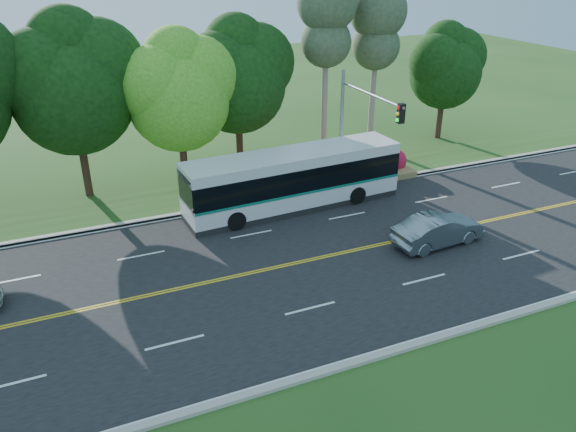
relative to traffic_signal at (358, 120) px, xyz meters
name	(u,v)px	position (x,y,z in m)	size (l,w,h in m)	color
ground	(288,265)	(-6.49, -5.40, -4.67)	(120.00, 120.00, 0.00)	#244D19
road	(288,265)	(-6.49, -5.40, -4.66)	(60.00, 14.00, 0.02)	black
curb_north	(238,204)	(-6.49, 1.75, -4.60)	(60.00, 0.30, 0.15)	#ACA89B
curb_south	(368,359)	(-6.49, -12.55, -4.60)	(60.00, 0.30, 0.15)	#ACA89B
grass_verge	(228,193)	(-6.49, 3.60, -4.62)	(60.00, 4.00, 0.10)	#244D19
lane_markings	(286,265)	(-6.59, -5.40, -4.65)	(57.60, 13.82, 0.00)	gold
tree_row	(115,75)	(-11.65, 6.73, 2.06)	(44.70, 9.10, 13.84)	#311C16
bougainvillea_hedge	(342,170)	(0.69, 2.75, -3.95)	(9.50, 2.25, 1.50)	#9F0D3C
traffic_signal	(358,120)	(0.00, 0.00, 0.00)	(0.42, 6.10, 7.00)	gray
transit_bus	(293,180)	(-3.71, 0.32, -3.08)	(12.30, 3.34, 3.18)	silver
sedan	(438,230)	(0.99, -6.43, -3.89)	(1.62, 4.64, 1.53)	slate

